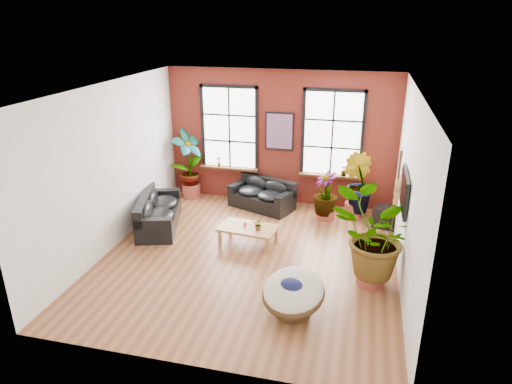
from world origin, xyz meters
TOP-DOWN VIEW (x-y plane):
  - room at (0.00, 0.15)m, footprint 6.04×6.54m
  - sofa_back at (-0.32, 2.70)m, footprint 1.83×1.35m
  - sofa_left at (-2.52, 0.98)m, footprint 1.38×2.15m
  - coffee_table at (-0.18, 0.62)m, footprint 1.34×0.87m
  - papasan_chair at (1.19, -1.68)m, footprint 1.32×1.33m
  - poster at (0.00, 3.18)m, footprint 0.74×0.06m
  - tv_wall_unit at (2.93, 0.60)m, footprint 0.13×1.86m
  - media_box at (2.81, 2.25)m, footprint 0.68×0.61m
  - pot_back_left at (-2.43, 2.98)m, footprint 0.54×0.54m
  - pot_back_right at (2.04, 2.69)m, footprint 0.54×0.54m
  - pot_right_wall at (2.46, -0.43)m, footprint 0.62×0.62m
  - pot_mid at (1.36, 2.35)m, footprint 0.47×0.47m
  - floor_plant_back_left at (-2.46, 2.96)m, footprint 1.05×1.11m
  - floor_plant_back_right at (2.07, 2.70)m, footprint 1.03×1.01m
  - floor_plant_right_wall at (2.43, -0.43)m, footprint 1.75×1.62m
  - floor_plant_mid at (1.33, 2.33)m, footprint 0.84×0.84m
  - table_plant at (0.07, 0.53)m, footprint 0.23×0.20m
  - sill_plant_left at (-1.65, 3.13)m, footprint 0.17×0.17m
  - sill_plant_right at (1.70, 3.13)m, footprint 0.19×0.19m

SIDE VIEW (x-z plane):
  - pot_mid at x=1.36m, z-range 0.00..0.32m
  - pot_back_right at x=2.04m, z-range 0.00..0.36m
  - pot_back_left at x=-2.43m, z-range 0.00..0.37m
  - pot_right_wall at x=2.46m, z-range 0.00..0.38m
  - media_box at x=2.81m, z-range 0.00..0.48m
  - sofa_back at x=-0.32m, z-range -0.04..0.72m
  - sofa_left at x=-2.52m, z-range -0.04..0.75m
  - coffee_table at x=-0.18m, z-range 0.11..0.60m
  - papasan_chair at x=1.19m, z-range 0.01..0.81m
  - table_plant at x=0.07m, z-range 0.40..0.65m
  - floor_plant_mid at x=1.33m, z-range 0.14..1.24m
  - floor_plant_back_right at x=2.07m, z-range 0.15..1.61m
  - floor_plant_right_wall at x=2.43m, z-range 0.16..1.80m
  - floor_plant_back_left at x=-2.46m, z-range 0.15..1.90m
  - sill_plant_left at x=-1.65m, z-range 0.90..1.17m
  - sill_plant_right at x=1.70m, z-range 0.90..1.17m
  - tv_wall_unit at x=2.93m, z-range 0.94..2.14m
  - room at x=0.00m, z-range -0.02..3.52m
  - poster at x=0.00m, z-range 1.46..2.44m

